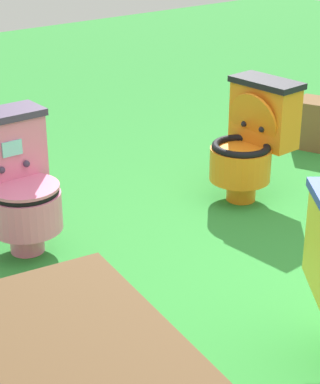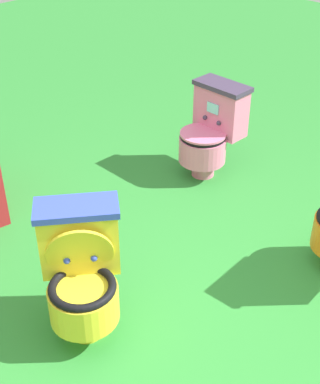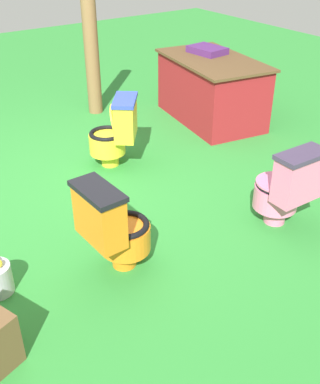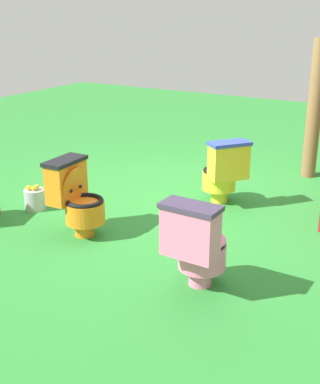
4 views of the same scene
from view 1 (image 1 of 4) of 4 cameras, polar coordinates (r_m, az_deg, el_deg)
The scene contains 2 objects.
toilet_orange at distance 4.27m, azimuth 7.48°, elevation 4.26°, with size 0.44×0.51×0.73m.
toilet_pink at distance 3.70m, azimuth -11.65°, elevation 0.77°, with size 0.50×0.44×0.73m.
Camera 1 is at (-1.51, 2.60, 1.79)m, focal length 65.47 mm.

